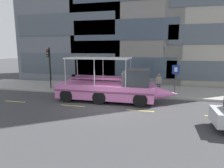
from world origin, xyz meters
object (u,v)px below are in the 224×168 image
Objects in this scene: traffic_light_pole at (49,64)px; parking_sign at (176,75)px; duck_tour_boat at (113,87)px; pedestrian_near_bow at (159,81)px; pedestrian_mid_left at (122,80)px.

traffic_light_pole reaches higher than parking_sign.
duck_tour_boat is 5.29× the size of pedestrian_near_bow.
pedestrian_mid_left is (-3.35, 0.92, -0.09)m from pedestrian_near_bow.
traffic_light_pole is 11.66m from parking_sign.
pedestrian_mid_left is at bearing 8.82° from traffic_light_pole.
parking_sign is 1.49m from pedestrian_near_bow.
traffic_light_pole is 1.58× the size of parking_sign.
parking_sign is at bearing -3.75° from pedestrian_near_bow.
pedestrian_near_bow is at bearing 0.89° from traffic_light_pole.
duck_tour_boat is at bearing -91.08° from pedestrian_mid_left.
parking_sign is (11.64, 0.07, -0.70)m from traffic_light_pole.
duck_tour_boat reaches higher than parking_sign.
parking_sign reaches higher than pedestrian_mid_left.
pedestrian_near_bow is at bearing -15.35° from pedestrian_mid_left.
parking_sign is 1.43× the size of pedestrian_near_bow.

